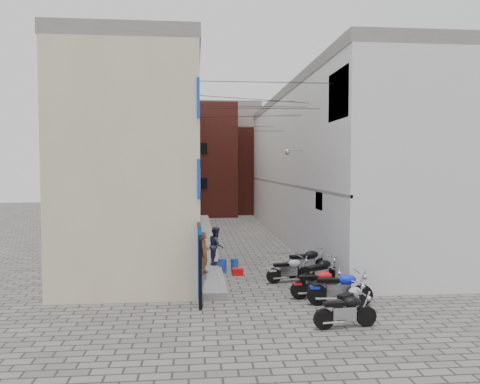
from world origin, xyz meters
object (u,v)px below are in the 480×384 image
object	(u,v)px
motorcycle_d	(318,282)
red_crate	(238,272)
motorcycle_c	(340,286)
motorcycle_a	(345,309)
person_b	(216,245)
motorcycle_f	(289,269)
motorcycle_b	(351,299)
motorcycle_e	(320,271)
water_jug_far	(235,265)
person_a	(204,253)
water_jug_near	(222,265)
motorcycle_g	(307,261)

from	to	relation	value
motorcycle_d	red_crate	distance (m)	4.35
motorcycle_c	red_crate	distance (m)	5.29
motorcycle_a	person_b	world-z (taller)	person_b
motorcycle_c	person_b	bearing A→B (deg)	-141.08
person_b	motorcycle_a	bearing A→B (deg)	-152.55
motorcycle_f	motorcycle_b	bearing A→B (deg)	4.33
motorcycle_e	motorcycle_f	world-z (taller)	motorcycle_e
person_b	red_crate	size ratio (longest dim) A/B	3.61
motorcycle_c	water_jug_far	xyz separation A→B (m)	(-2.92, 5.26, -0.35)
motorcycle_a	water_jug_far	world-z (taller)	motorcycle_a
person_a	water_jug_near	distance (m)	1.72
water_jug_far	water_jug_near	bearing A→B (deg)	-157.39
motorcycle_e	person_b	distance (m)	4.98
motorcycle_d	person_a	world-z (taller)	person_a
motorcycle_f	motorcycle_g	xyz separation A→B (m)	(0.90, 0.97, 0.10)
motorcycle_b	water_jug_near	size ratio (longest dim) A/B	3.13
motorcycle_e	motorcycle_g	xyz separation A→B (m)	(-0.04, 1.92, 0.01)
motorcycle_f	person_b	distance (m)	3.66
motorcycle_g	red_crate	world-z (taller)	motorcycle_g
motorcycle_d	water_jug_near	xyz separation A→B (m)	(-2.97, 4.23, -0.27)
person_a	person_b	distance (m)	1.85
motorcycle_e	person_a	world-z (taller)	person_a
motorcycle_a	person_b	size ratio (longest dim) A/B	1.12
motorcycle_c	motorcycle_d	xyz separation A→B (m)	(-0.48, 0.81, -0.05)
motorcycle_d	person_b	bearing A→B (deg)	-147.76
motorcycle_c	motorcycle_d	bearing A→B (deg)	-144.29
motorcycle_a	motorcycle_f	bearing A→B (deg)	-179.72
motorcycle_d	person_b	xyz separation A→B (m)	(-3.20, 4.68, 0.50)
motorcycle_g	red_crate	distance (m)	2.83
red_crate	person_b	bearing A→B (deg)	127.36
motorcycle_g	water_jug_near	distance (m)	3.51
person_a	water_jug_far	xyz separation A→B (m)	(1.32, 1.53, -0.81)
motorcycle_b	motorcycle_f	bearing A→B (deg)	153.47
motorcycle_d	motorcycle_g	size ratio (longest dim) A/B	0.89
motorcycle_f	person_a	size ratio (longest dim) A/B	1.11
motorcycle_b	motorcycle_c	bearing A→B (deg)	139.80
person_b	motorcycle_e	bearing A→B (deg)	-128.51
motorcycle_b	motorcycle_c	size ratio (longest dim) A/B	0.84
motorcycle_b	motorcycle_c	world-z (taller)	motorcycle_c
motorcycle_a	motorcycle_b	distance (m)	1.11
motorcycle_a	water_jug_near	distance (m)	7.70
motorcycle_b	motorcycle_a	bearing A→B (deg)	-67.16
motorcycle_e	person_b	size ratio (longest dim) A/B	1.32
motorcycle_f	motorcycle_c	bearing A→B (deg)	8.93
motorcycle_b	red_crate	distance (m)	6.22
motorcycle_f	red_crate	distance (m)	2.35
water_jug_far	red_crate	world-z (taller)	water_jug_far
water_jug_near	person_a	bearing A→B (deg)	-120.91
motorcycle_c	motorcycle_e	bearing A→B (deg)	-173.16
motorcycle_c	motorcycle_d	world-z (taller)	motorcycle_c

